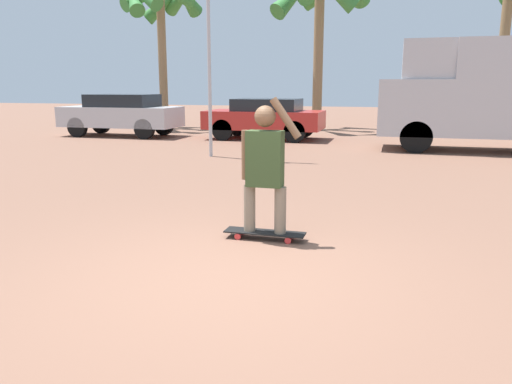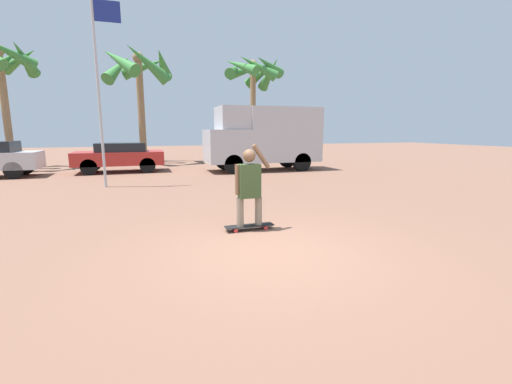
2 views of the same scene
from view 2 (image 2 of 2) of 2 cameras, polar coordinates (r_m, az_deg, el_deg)
name	(u,v)px [view 2 (image 2 of 2)]	position (r m, az deg, el deg)	size (l,w,h in m)	color
ground_plane	(273,252)	(5.67, 2.78, -9.93)	(80.00, 80.00, 0.00)	brown
skateboard	(249,226)	(6.84, -1.10, -5.69)	(0.98, 0.25, 0.09)	black
person_skateboarder	(249,183)	(6.65, -1.14, 1.56)	(0.72, 0.25, 1.61)	gray
camper_van	(265,136)	(16.94, 1.47, 9.26)	(5.55, 2.02, 3.05)	black
parked_car_red	(120,156)	(17.48, -21.75, 5.60)	(3.98, 1.89, 1.38)	black
palm_tree_near_van	(254,73)	(23.16, -0.34, 19.19)	(4.03, 4.02, 6.66)	#8E704C
palm_tree_center_background	(139,69)	(21.91, -18.93, 18.77)	(4.16, 4.20, 6.68)	#8E704C
flagpole	(100,78)	(13.02, -24.58, 16.85)	(0.91, 0.12, 6.35)	#B7B7BC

